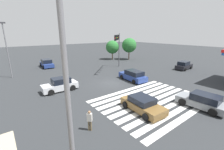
% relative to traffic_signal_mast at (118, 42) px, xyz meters
% --- Properties ---
extents(ground_plane, '(155.46, 155.46, 0.00)m').
position_rel_traffic_signal_mast_xyz_m(ground_plane, '(-5.88, -5.88, -5.26)').
color(ground_plane, '#2B2D30').
extents(crosswalk_markings, '(11.49, 8.20, 0.01)m').
position_rel_traffic_signal_mast_xyz_m(crosswalk_markings, '(-5.88, -12.90, -5.25)').
color(crosswalk_markings, silver).
rests_on(crosswalk_markings, ground_plane).
extents(traffic_signal_mast, '(5.65, 5.65, 6.87)m').
position_rel_traffic_signal_mast_xyz_m(traffic_signal_mast, '(0.00, 0.00, 0.00)').
color(traffic_signal_mast, '#47474C').
rests_on(traffic_signal_mast, ground_plane).
extents(car_0, '(4.24, 1.98, 1.63)m').
position_rel_traffic_signal_mast_xyz_m(car_0, '(-12.61, -4.09, -4.50)').
color(car_0, silver).
rests_on(car_0, ground_plane).
extents(car_1, '(2.41, 4.75, 1.56)m').
position_rel_traffic_signal_mast_xyz_m(car_1, '(-2.47, -6.64, -4.51)').
color(car_1, navy).
rests_on(car_1, ground_plane).
extents(car_2, '(2.39, 4.77, 1.63)m').
position_rel_traffic_signal_mast_xyz_m(car_2, '(-10.26, 10.99, -4.48)').
color(car_2, navy).
rests_on(car_2, ground_plane).
extents(car_3, '(2.24, 4.34, 1.45)m').
position_rel_traffic_signal_mast_xyz_m(car_3, '(-3.43, -16.80, -4.56)').
color(car_3, gray).
rests_on(car_3, ground_plane).
extents(car_4, '(4.25, 2.17, 1.59)m').
position_rel_traffic_signal_mast_xyz_m(car_4, '(10.63, -7.65, -4.51)').
color(car_4, black).
rests_on(car_4, ground_plane).
extents(car_5, '(2.36, 4.38, 1.34)m').
position_rel_traffic_signal_mast_xyz_m(car_5, '(-8.35, -13.70, -4.62)').
color(car_5, brown).
rests_on(car_5, ground_plane).
extents(pedestrian, '(0.41, 0.41, 1.60)m').
position_rel_traffic_signal_mast_xyz_m(pedestrian, '(-13.65, -13.33, -4.37)').
color(pedestrian, brown).
rests_on(pedestrian, ground_plane).
extents(street_light_pole_a, '(0.80, 0.36, 8.44)m').
position_rel_traffic_signal_mast_xyz_m(street_light_pole_a, '(-16.75, -17.90, -0.23)').
color(street_light_pole_a, slate).
rests_on(street_light_pole_a, ground_plane).
extents(street_light_pole_b, '(0.80, 0.36, 8.49)m').
position_rel_traffic_signal_mast_xyz_m(street_light_pole_b, '(-16.88, 6.25, -0.21)').
color(street_light_pole_b, slate).
rests_on(street_light_pole_b, ground_plane).
extents(tree_corner_a, '(3.48, 3.48, 5.04)m').
position_rel_traffic_signal_mast_xyz_m(tree_corner_a, '(6.48, 10.06, -1.96)').
color(tree_corner_a, brown).
rests_on(tree_corner_a, ground_plane).
extents(tree_corner_b, '(3.80, 3.80, 5.68)m').
position_rel_traffic_signal_mast_xyz_m(tree_corner_b, '(9.93, 7.24, -1.48)').
color(tree_corner_b, brown).
rests_on(tree_corner_b, ground_plane).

